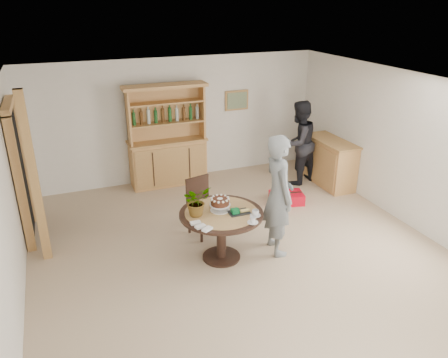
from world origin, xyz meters
TOP-DOWN VIEW (x-y plane):
  - ground at (0.00, 0.00)m, footprint 7.00×7.00m
  - room_shell at (0.00, 0.01)m, footprint 6.04×7.04m
  - doorway at (-2.93, 2.00)m, footprint 0.13×1.10m
  - pine_post at (-2.70, 1.20)m, footprint 0.12×0.12m
  - hutch at (-0.30, 3.24)m, footprint 1.62×0.54m
  - sideboard at (2.74, 2.00)m, footprint 0.54×1.26m
  - dining_table at (-0.31, 0.24)m, footprint 1.20×1.20m
  - dining_chair at (-0.33, 1.07)m, footprint 0.51×0.51m
  - birthday_cake at (-0.31, 0.29)m, footprint 0.30×0.30m
  - flower_vase at (-0.66, 0.29)m, footprint 0.47×0.44m
  - gift_tray at (-0.09, 0.12)m, footprint 0.30×0.20m
  - coffee_cup_a at (0.09, -0.04)m, footprint 0.15×0.15m
  - coffee_cup_b at (-0.03, -0.21)m, footprint 0.15×0.15m
  - napkins at (-0.72, -0.07)m, footprint 0.24×0.33m
  - teen_boy at (0.54, 0.14)m, footprint 0.51×0.71m
  - adult_person at (2.17, 2.32)m, footprint 1.00×0.89m
  - red_suitcase at (1.50, 1.52)m, footprint 0.68×0.53m

SIDE VIEW (x-z plane):
  - ground at x=0.00m, z-range 0.00..0.00m
  - red_suitcase at x=1.50m, z-range 0.00..0.21m
  - sideboard at x=2.74m, z-range 0.00..0.94m
  - dining_chair at x=-0.33m, z-range 0.06..1.01m
  - dining_table at x=-0.31m, z-range 0.22..0.98m
  - hutch at x=-0.30m, z-range -0.33..1.71m
  - napkins at x=-0.72m, z-range 0.76..0.79m
  - gift_tray at x=-0.09m, z-range 0.75..0.83m
  - coffee_cup_b at x=-0.03m, z-range 0.75..0.84m
  - coffee_cup_a at x=0.09m, z-range 0.76..0.84m
  - adult_person at x=2.17m, z-range 0.00..1.71m
  - birthday_cake at x=-0.31m, z-range 0.78..0.98m
  - teen_boy at x=0.54m, z-range 0.00..1.83m
  - flower_vase at x=-0.66m, z-range 0.76..1.18m
  - doorway at x=-2.93m, z-range 0.02..2.20m
  - pine_post at x=-2.70m, z-range 0.00..2.50m
  - room_shell at x=0.00m, z-range 0.48..3.00m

